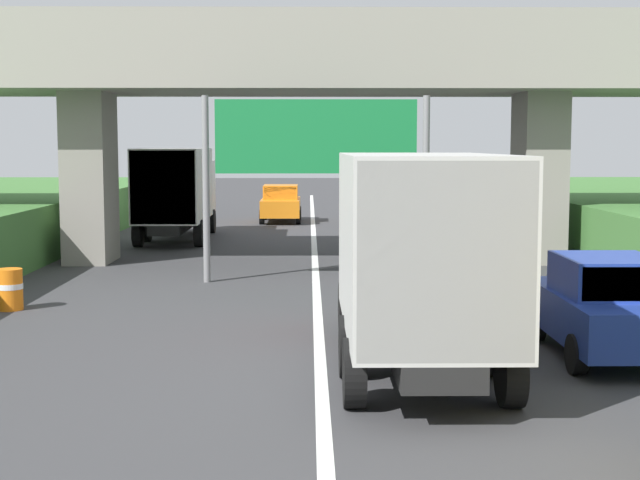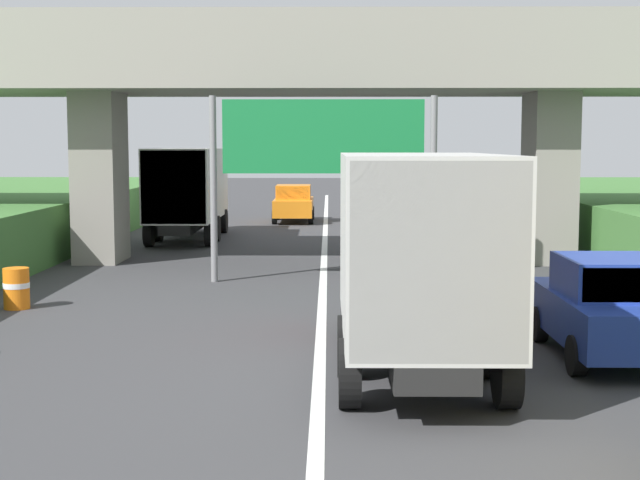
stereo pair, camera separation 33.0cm
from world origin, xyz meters
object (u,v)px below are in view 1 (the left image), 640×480
(truck_red, at_px, (415,248))
(truck_white, at_px, (177,189))
(overhead_highway_sign, at_px, (316,147))
(car_blue, at_px, (605,307))
(car_orange, at_px, (281,204))
(construction_barrel_3, at_px, (10,289))

(truck_red, height_order, truck_white, same)
(overhead_highway_sign, height_order, truck_white, overhead_highway_sign)
(truck_red, distance_m, car_blue, 3.56)
(truck_white, relative_size, car_blue, 1.78)
(truck_white, relative_size, car_orange, 1.78)
(car_orange, relative_size, construction_barrel_3, 4.56)
(construction_barrel_3, bearing_deg, truck_red, -33.00)
(overhead_highway_sign, height_order, construction_barrel_3, overhead_highway_sign)
(overhead_highway_sign, relative_size, truck_red, 0.81)
(car_orange, xyz_separation_m, construction_barrel_3, (-5.20, -22.87, -0.40))
(car_blue, relative_size, construction_barrel_3, 4.56)
(car_blue, bearing_deg, truck_red, -167.43)
(truck_red, relative_size, car_blue, 1.78)
(overhead_highway_sign, xyz_separation_m, construction_barrel_3, (-6.69, -4.05, -3.06))
(overhead_highway_sign, relative_size, truck_white, 0.81)
(truck_white, bearing_deg, truck_red, -71.71)
(car_blue, bearing_deg, car_orange, 102.94)
(car_orange, distance_m, construction_barrel_3, 23.46)
(car_orange, bearing_deg, truck_white, -114.10)
(truck_white, bearing_deg, car_blue, -62.75)
(truck_red, distance_m, truck_white, 21.12)
(overhead_highway_sign, bearing_deg, truck_red, -80.88)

